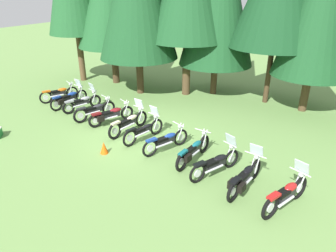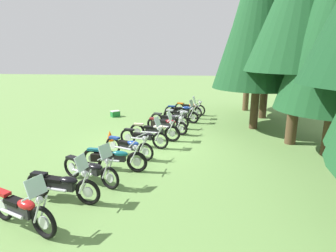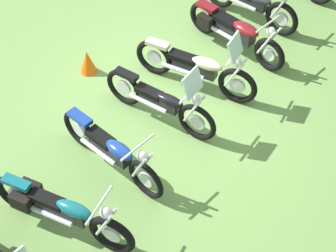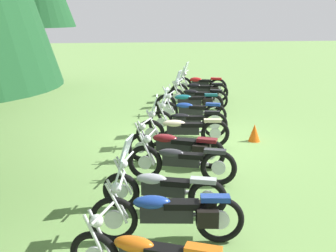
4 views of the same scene
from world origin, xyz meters
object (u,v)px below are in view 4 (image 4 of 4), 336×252
Objects in this scene: motorcycle_7 at (191,111)px; motorcycle_11 at (200,84)px; motorcycle_8 at (191,102)px; motorcycle_10 at (200,90)px; motorcycle_9 at (196,96)px; motorcycle_3 at (180,161)px; motorcycle_1 at (168,212)px; motorcycle_5 at (181,130)px; motorcycle_2 at (162,188)px; motorcycle_4 at (176,146)px; traffic_cone at (254,133)px; motorcycle_6 at (186,120)px.

motorcycle_11 is at bearing -82.54° from motorcycle_7.
motorcycle_10 reaches higher than motorcycle_8.
motorcycle_3 is at bearing 100.54° from motorcycle_9.
motorcycle_11 is (11.82, -2.91, 0.00)m from motorcycle_1.
motorcycle_5 is at bearing 82.97° from motorcycle_10.
motorcycle_7 is at bearing -86.51° from motorcycle_2.
motorcycle_10 is (7.09, -2.01, 0.03)m from motorcycle_4.
motorcycle_8 is 3.66m from motorcycle_11.
motorcycle_8 reaches higher than traffic_cone.
motorcycle_7 is (7.02, -1.63, -0.04)m from motorcycle_1.
motorcycle_3 is 0.99× the size of motorcycle_6.
motorcycle_1 reaches higher than motorcycle_6.
motorcycle_10 is at bearing -84.88° from motorcycle_3.
traffic_cone is at bearing -113.60° from motorcycle_3.
traffic_cone is at bearing 147.20° from motorcycle_7.
motorcycle_2 is at bearing 97.31° from motorcycle_7.
motorcycle_11 is (7.09, -1.94, 0.01)m from motorcycle_5.
motorcycle_1 is at bearing 98.31° from motorcycle_11.
motorcycle_8 is at bearing 19.39° from traffic_cone.
motorcycle_2 reaches higher than motorcycle_3.
motorcycle_9 is at bearing 80.31° from motorcycle_10.
motorcycle_11 is at bearing -80.76° from motorcycle_9.
motorcycle_4 is 2.42m from motorcycle_6.
motorcycle_1 reaches higher than motorcycle_10.
motorcycle_1 and motorcycle_5 have the same top height.
motorcycle_5 is 1.15× the size of motorcycle_7.
motorcycle_10 is at bearing -92.13° from motorcycle_6.
motorcycle_5 is at bearing -85.89° from motorcycle_2.
motorcycle_4 is 2.89m from traffic_cone.
motorcycle_1 is 1.11× the size of motorcycle_11.
motorcycle_10 is 5.51m from traffic_cone.
motorcycle_8 is at bearing 79.79° from motorcycle_10.
motorcycle_9 is (4.64, -1.29, -0.01)m from motorcycle_5.
motorcycle_7 is 2.46m from traffic_cone.
motorcycle_1 is 9.64m from motorcycle_9.
motorcycle_10 is (9.47, -2.62, 0.03)m from motorcycle_2.
motorcycle_3 is at bearing 99.46° from motorcycle_7.
motorcycle_1 is 1.07× the size of motorcycle_4.
motorcycle_2 is at bearing 88.86° from motorcycle_6.
motorcycle_1 reaches higher than motorcycle_4.
motorcycle_6 reaches higher than traffic_cone.
motorcycle_11 reaches higher than motorcycle_4.
motorcycle_1 is 4.89× the size of traffic_cone.
motorcycle_2 is 0.91× the size of motorcycle_8.
motorcycle_3 reaches higher than motorcycle_4.
motorcycle_5 is at bearing 86.93° from motorcycle_6.
motorcycle_2 is 3.82m from motorcycle_5.
motorcycle_5 reaches higher than motorcycle_10.
motorcycle_2 is 1.02× the size of motorcycle_7.
motorcycle_4 is 0.99× the size of motorcycle_6.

